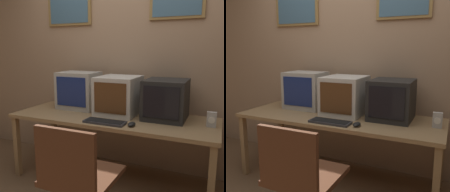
{
  "view_description": "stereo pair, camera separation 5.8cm",
  "coord_description": "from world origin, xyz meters",
  "views": [
    {
      "loc": [
        1.03,
        -1.57,
        1.4
      ],
      "look_at": [
        0.0,
        0.73,
        0.93
      ],
      "focal_mm": 40.0,
      "sensor_mm": 36.0,
      "label": 1
    },
    {
      "loc": [
        1.08,
        -1.55,
        1.4
      ],
      "look_at": [
        0.0,
        0.73,
        0.93
      ],
      "focal_mm": 40.0,
      "sensor_mm": 36.0,
      "label": 2
    }
  ],
  "objects": [
    {
      "name": "wall_back",
      "position": [
        -0.0,
        1.22,
        1.31
      ],
      "size": [
        8.0,
        0.08,
        2.6
      ],
      "color": "tan",
      "rests_on": "ground_plane"
    },
    {
      "name": "desk",
      "position": [
        0.0,
        0.73,
        0.66
      ],
      "size": [
        2.11,
        0.76,
        0.72
      ],
      "color": "#99754C",
      "rests_on": "ground_plane"
    },
    {
      "name": "monitor_left",
      "position": [
        -0.5,
        0.91,
        0.93
      ],
      "size": [
        0.45,
        0.35,
        0.43
      ],
      "color": "#B7B2A8",
      "rests_on": "desk"
    },
    {
      "name": "monitor_center",
      "position": [
        0.02,
        0.86,
        0.92
      ],
      "size": [
        0.42,
        0.47,
        0.41
      ],
      "color": "beige",
      "rests_on": "desk"
    },
    {
      "name": "monitor_right",
      "position": [
        0.53,
        0.87,
        0.92
      ],
      "size": [
        0.41,
        0.45,
        0.39
      ],
      "color": "black",
      "rests_on": "desk"
    },
    {
      "name": "keyboard_main",
      "position": [
        0.04,
        0.47,
        0.73
      ],
      "size": [
        0.4,
        0.15,
        0.03
      ],
      "color": "#333338",
      "rests_on": "desk"
    },
    {
      "name": "mouse_near_keyboard",
      "position": [
        0.3,
        0.49,
        0.74
      ],
      "size": [
        0.07,
        0.11,
        0.04
      ],
      "color": "black",
      "rests_on": "desk"
    },
    {
      "name": "desk_clock",
      "position": [
        0.97,
        0.75,
        0.79
      ],
      "size": [
        0.08,
        0.05,
        0.14
      ],
      "color": "#B7B2AD",
      "rests_on": "desk"
    },
    {
      "name": "office_chair",
      "position": [
        0.13,
        -0.15,
        0.4
      ],
      "size": [
        0.52,
        0.52,
        0.91
      ],
      "color": "black",
      "rests_on": "ground_plane"
    }
  ]
}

